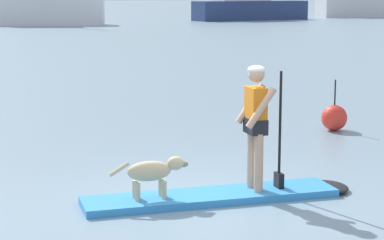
# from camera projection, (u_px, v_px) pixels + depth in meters

# --- Properties ---
(ground_plane) EXTENTS (400.00, 400.00, 0.00)m
(ground_plane) POSITION_uv_depth(u_px,v_px,m) (211.00, 200.00, 9.52)
(ground_plane) COLOR gray
(paddleboard) EXTENTS (3.68, 0.84, 0.10)m
(paddleboard) POSITION_uv_depth(u_px,v_px,m) (227.00, 195.00, 9.57)
(paddleboard) COLOR #338CD8
(paddleboard) RESTS_ON ground_plane
(person_paddler) EXTENTS (0.61, 0.49, 1.66)m
(person_paddler) POSITION_uv_depth(u_px,v_px,m) (257.00, 119.00, 9.51)
(person_paddler) COLOR tan
(person_paddler) RESTS_ON paddleboard
(dog) EXTENTS (1.04, 0.24, 0.52)m
(dog) POSITION_uv_depth(u_px,v_px,m) (153.00, 172.00, 9.22)
(dog) COLOR #CCB78C
(dog) RESTS_ON paddleboard
(moored_boat_starboard) EXTENTS (10.83, 4.53, 10.13)m
(moored_boat_starboard) POSITION_uv_depth(u_px,v_px,m) (35.00, 6.00, 57.95)
(moored_boat_starboard) COLOR white
(moored_boat_starboard) RESTS_ON ground_plane
(moored_boat_center) EXTENTS (11.65, 5.31, 12.34)m
(moored_boat_center) POSITION_uv_depth(u_px,v_px,m) (249.00, 5.00, 67.95)
(moored_boat_center) COLOR navy
(moored_boat_center) RESTS_ON ground_plane
(moored_boat_outer) EXTENTS (9.09, 2.99, 10.00)m
(moored_boat_outer) POSITION_uv_depth(u_px,v_px,m) (359.00, 3.00, 75.93)
(moored_boat_outer) COLOR silver
(moored_boat_outer) RESTS_ON ground_plane
(marker_buoy) EXTENTS (0.51, 0.51, 1.01)m
(marker_buoy) POSITION_uv_depth(u_px,v_px,m) (334.00, 118.00, 14.23)
(marker_buoy) COLOR red
(marker_buoy) RESTS_ON ground_plane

